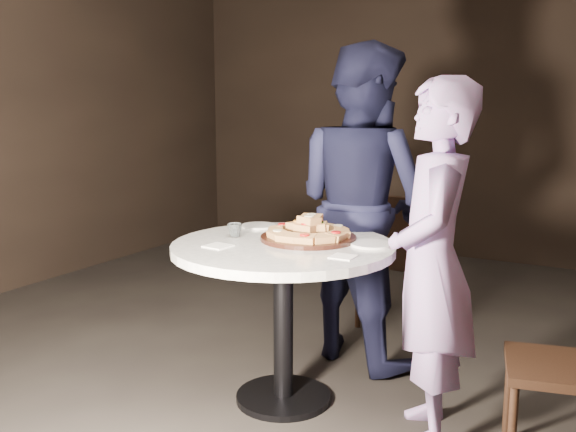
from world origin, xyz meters
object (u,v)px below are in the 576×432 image
(table, at_px, (283,273))
(chair_far, at_px, (390,252))
(focaccia_pile, at_px, (309,229))
(water_glass, at_px, (235,230))
(serving_board, at_px, (308,238))
(diner_navy, at_px, (362,205))
(diner_teal, at_px, (432,264))

(table, relative_size, chair_far, 1.26)
(focaccia_pile, distance_m, water_glass, 0.39)
(serving_board, xyz_separation_m, chair_far, (0.03, 1.16, -0.31))
(chair_far, xyz_separation_m, diner_navy, (0.01, -0.53, 0.39))
(serving_board, xyz_separation_m, diner_navy, (0.03, 0.63, 0.08))
(table, height_order, water_glass, water_glass)
(table, height_order, diner_teal, diner_teal)
(focaccia_pile, distance_m, diner_teal, 0.69)
(serving_board, distance_m, diner_teal, 0.69)
(serving_board, height_order, diner_teal, diner_teal)
(table, xyz_separation_m, water_glass, (-0.29, 0.01, 0.19))
(table, distance_m, chair_far, 1.30)
(diner_navy, bearing_deg, water_glass, 82.72)
(water_glass, xyz_separation_m, chair_far, (0.40, 1.28, -0.34))
(serving_board, distance_m, water_glass, 0.39)
(table, relative_size, water_glass, 15.08)
(table, distance_m, water_glass, 0.35)
(table, xyz_separation_m, focaccia_pile, (0.08, 0.13, 0.21))
(table, distance_m, serving_board, 0.22)
(serving_board, height_order, focaccia_pile, focaccia_pile)
(table, distance_m, diner_navy, 0.81)
(water_glass, bearing_deg, focaccia_pile, 18.08)
(water_glass, distance_m, chair_far, 1.38)
(focaccia_pile, bearing_deg, water_glass, -161.92)
(water_glass, bearing_deg, chair_far, 72.81)
(serving_board, distance_m, focaccia_pile, 0.05)
(focaccia_pile, distance_m, diner_navy, 0.64)
(serving_board, xyz_separation_m, focaccia_pile, (0.00, 0.00, 0.05))
(diner_teal, bearing_deg, diner_navy, -157.94)
(table, distance_m, focaccia_pile, 0.26)
(serving_board, bearing_deg, table, -120.31)
(table, xyz_separation_m, diner_teal, (0.76, 0.01, 0.14))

